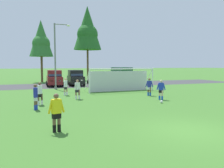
# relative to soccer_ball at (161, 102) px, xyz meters

# --- Properties ---
(ground_plane) EXTENTS (400.00, 400.00, 0.00)m
(ground_plane) POSITION_rel_soccer_ball_xyz_m (-2.94, 8.39, -0.11)
(ground_plane) COLOR #3D7028
(parking_lot_strip) EXTENTS (52.00, 8.40, 0.01)m
(parking_lot_strip) POSITION_rel_soccer_ball_xyz_m (-2.94, 17.99, -0.11)
(parking_lot_strip) COLOR #3D3D3F
(parking_lot_strip) RESTS_ON ground
(soccer_ball) EXTENTS (0.22, 0.22, 0.22)m
(soccer_ball) POSITION_rel_soccer_ball_xyz_m (0.00, 0.00, 0.00)
(soccer_ball) COLOR white
(soccer_ball) RESTS_ON ground
(soccer_goal) EXTENTS (7.49, 2.22, 2.57)m
(soccer_goal) POSITION_rel_soccer_ball_xyz_m (0.10, 8.41, 1.18)
(soccer_goal) COLOR white
(soccer_goal) RESTS_ON ground
(referee) EXTENTS (0.75, 0.34, 1.64)m
(referee) POSITION_rel_soccer_ball_xyz_m (-8.22, -4.82, 0.71)
(referee) COLOR brown
(referee) RESTS_ON ground
(player_striker_near) EXTENTS (0.25, 0.74, 1.64)m
(player_striker_near) POSITION_rel_soccer_ball_xyz_m (-8.88, 0.61, 0.71)
(player_striker_near) COLOR brown
(player_striker_near) RESTS_ON ground
(player_midfield_center) EXTENTS (0.67, 0.46, 1.64)m
(player_midfield_center) POSITION_rel_soccer_ball_xyz_m (0.89, 1.48, 0.71)
(player_midfield_center) COLOR beige
(player_midfield_center) RESTS_ON ground
(player_defender_far) EXTENTS (0.67, 0.47, 1.64)m
(player_defender_far) POSITION_rel_soccer_ball_xyz_m (-5.45, 4.21, 0.71)
(player_defender_far) COLOR #936B4C
(player_defender_far) RESTS_ON ground
(player_winger_left) EXTENTS (0.39, 0.71, 1.64)m
(player_winger_left) POSITION_rel_soccer_ball_xyz_m (-8.53, 2.35, 0.71)
(player_winger_left) COLOR brown
(player_winger_left) RESTS_ON ground
(player_winger_right) EXTENTS (0.47, 0.66, 1.64)m
(player_winger_right) POSITION_rel_soccer_ball_xyz_m (-5.99, 6.96, 0.71)
(player_winger_right) COLOR tan
(player_winger_right) RESTS_ON ground
(player_trailing_back) EXTENTS (0.62, 0.53, 1.64)m
(player_trailing_back) POSITION_rel_soccer_ball_xyz_m (1.25, 4.03, 0.71)
(player_trailing_back) COLOR brown
(player_trailing_back) RESTS_ON ground
(parked_car_slot_far_left) EXTENTS (2.28, 4.68, 2.16)m
(parked_car_slot_far_left) POSITION_rel_soccer_ball_xyz_m (-5.90, 17.31, 1.00)
(parked_car_slot_far_left) COLOR maroon
(parked_car_slot_far_left) RESTS_ON ground
(parked_car_slot_left) EXTENTS (2.33, 4.70, 2.16)m
(parked_car_slot_left) POSITION_rel_soccer_ball_xyz_m (-2.99, 17.32, 1.00)
(parked_car_slot_left) COLOR black
(parked_car_slot_left) RESTS_ON ground
(parked_car_slot_center_left) EXTENTS (2.26, 4.32, 1.72)m
(parked_car_slot_center_left) POSITION_rel_soccer_ball_xyz_m (0.21, 18.48, 0.77)
(parked_car_slot_center_left) COLOR tan
(parked_car_slot_center_left) RESTS_ON ground
(parked_car_slot_center) EXTENTS (2.36, 4.89, 2.52)m
(parked_car_slot_center) POSITION_rel_soccer_ball_xyz_m (4.30, 17.88, 1.23)
(parked_car_slot_center) COLOR #194C2D
(parked_car_slot_center) RESTS_ON ground
(tree_left_edge) EXTENTS (3.89, 3.89, 10.37)m
(tree_left_edge) POSITION_rel_soccer_ball_xyz_m (-7.02, 25.82, 7.02)
(tree_left_edge) COLOR brown
(tree_left_edge) RESTS_ON ground
(tree_mid_left) EXTENTS (5.23, 5.23, 13.96)m
(tree_mid_left) POSITION_rel_soccer_ball_xyz_m (1.56, 28.19, 9.50)
(tree_mid_left) COLOR brown
(tree_mid_left) RESTS_ON ground
(street_lamp) EXTENTS (2.00, 0.32, 7.67)m
(street_lamp) POSITION_rel_soccer_ball_xyz_m (-6.07, 12.86, 3.87)
(street_lamp) COLOR slate
(street_lamp) RESTS_ON ground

